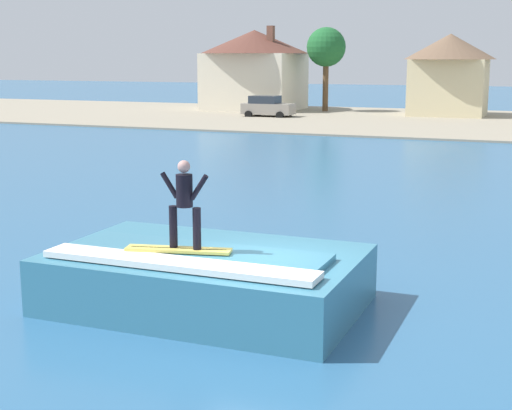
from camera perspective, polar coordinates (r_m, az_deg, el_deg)
ground_plane at (r=14.44m, az=0.69°, el=-8.89°), size 260.00×260.00×0.00m
wave_crest at (r=15.14m, az=-3.85°, el=-5.57°), size 6.07×3.86×1.27m
surfboard at (r=14.57m, az=-5.93°, el=-3.40°), size 2.09×0.82×0.06m
surfer at (r=14.35m, az=-5.46°, el=0.41°), size 1.02×0.32×1.71m
shoreline_bank at (r=60.50m, az=17.26°, el=5.98°), size 120.00×27.23×0.13m
car_near_shore at (r=63.56m, az=0.89°, el=7.49°), size 4.29×2.28×1.86m
house_with_chimney at (r=72.26m, az=-0.11°, el=10.52°), size 10.29×10.29×7.88m
house_small_cottage at (r=66.53m, az=14.49°, el=9.92°), size 7.67×7.67×6.99m
tree_tall_bare at (r=70.09m, az=5.36°, el=11.80°), size 3.57×3.57×7.74m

